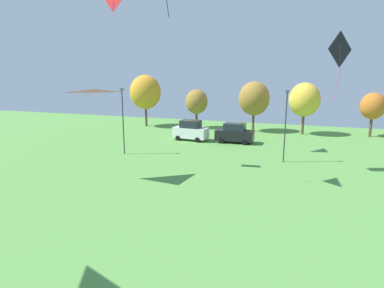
{
  "coord_description": "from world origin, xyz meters",
  "views": [
    {
      "loc": [
        3.81,
        1.5,
        9.13
      ],
      "look_at": [
        -1.04,
        15.9,
        5.77
      ],
      "focal_mm": 32.0,
      "sensor_mm": 36.0,
      "label": 1
    }
  ],
  "objects_px": {
    "kite_flying_3": "(340,51)",
    "parked_car_leftmost": "(191,131)",
    "parked_car_second_from_left": "(235,133)",
    "treeline_tree_0": "(145,92)",
    "treeline_tree_4": "(373,106)",
    "kite_flying_4": "(94,106)",
    "light_post_2": "(123,118)",
    "treeline_tree_1": "(197,102)",
    "treeline_tree_2": "(254,99)",
    "treeline_tree_3": "(305,100)",
    "kite_flying_7": "(114,0)",
    "light_post_0": "(286,123)"
  },
  "relations": [
    {
      "from": "kite_flying_3",
      "to": "parked_car_second_from_left",
      "type": "height_order",
      "value": "kite_flying_3"
    },
    {
      "from": "kite_flying_4",
      "to": "light_post_0",
      "type": "distance_m",
      "value": 18.18
    },
    {
      "from": "parked_car_leftmost",
      "to": "light_post_2",
      "type": "bearing_deg",
      "value": -109.22
    },
    {
      "from": "kite_flying_4",
      "to": "treeline_tree_3",
      "type": "height_order",
      "value": "treeline_tree_3"
    },
    {
      "from": "parked_car_second_from_left",
      "to": "treeline_tree_3",
      "type": "xyz_separation_m",
      "value": [
        7.96,
        8.76,
        3.66
      ]
    },
    {
      "from": "kite_flying_4",
      "to": "kite_flying_7",
      "type": "relative_size",
      "value": 2.15
    },
    {
      "from": "treeline_tree_0",
      "to": "treeline_tree_1",
      "type": "distance_m",
      "value": 8.37
    },
    {
      "from": "parked_car_second_from_left",
      "to": "treeline_tree_2",
      "type": "distance_m",
      "value": 9.68
    },
    {
      "from": "parked_car_second_from_left",
      "to": "kite_flying_4",
      "type": "bearing_deg",
      "value": -109.63
    },
    {
      "from": "treeline_tree_3",
      "to": "treeline_tree_0",
      "type": "bearing_deg",
      "value": -178.13
    },
    {
      "from": "light_post_0",
      "to": "treeline_tree_2",
      "type": "xyz_separation_m",
      "value": [
        -5.54,
        16.25,
        0.87
      ]
    },
    {
      "from": "parked_car_second_from_left",
      "to": "light_post_2",
      "type": "relative_size",
      "value": 0.66
    },
    {
      "from": "parked_car_leftmost",
      "to": "treeline_tree_0",
      "type": "xyz_separation_m",
      "value": [
        -10.39,
        8.23,
        4.18
      ]
    },
    {
      "from": "light_post_0",
      "to": "treeline_tree_3",
      "type": "xyz_separation_m",
      "value": [
        1.48,
        16.08,
        0.92
      ]
    },
    {
      "from": "treeline_tree_2",
      "to": "light_post_2",
      "type": "bearing_deg",
      "value": -121.14
    },
    {
      "from": "parked_car_leftmost",
      "to": "treeline_tree_1",
      "type": "height_order",
      "value": "treeline_tree_1"
    },
    {
      "from": "light_post_2",
      "to": "treeline_tree_4",
      "type": "xyz_separation_m",
      "value": [
        26.95,
        19.31,
        0.21
      ]
    },
    {
      "from": "treeline_tree_4",
      "to": "parked_car_leftmost",
      "type": "bearing_deg",
      "value": -155.92
    },
    {
      "from": "light_post_2",
      "to": "treeline_tree_3",
      "type": "xyz_separation_m",
      "value": [
        18.16,
        18.27,
        0.92
      ]
    },
    {
      "from": "kite_flying_3",
      "to": "treeline_tree_4",
      "type": "height_order",
      "value": "kite_flying_3"
    },
    {
      "from": "treeline_tree_1",
      "to": "treeline_tree_4",
      "type": "height_order",
      "value": "treeline_tree_4"
    },
    {
      "from": "light_post_2",
      "to": "kite_flying_7",
      "type": "bearing_deg",
      "value": -63.44
    },
    {
      "from": "light_post_0",
      "to": "treeline_tree_3",
      "type": "relative_size",
      "value": 0.98
    },
    {
      "from": "parked_car_second_from_left",
      "to": "treeline_tree_0",
      "type": "xyz_separation_m",
      "value": [
        -16.11,
        7.98,
        4.23
      ]
    },
    {
      "from": "light_post_2",
      "to": "treeline_tree_0",
      "type": "relative_size",
      "value": 0.87
    },
    {
      "from": "light_post_0",
      "to": "treeline_tree_4",
      "type": "bearing_deg",
      "value": 59.04
    },
    {
      "from": "kite_flying_3",
      "to": "light_post_0",
      "type": "bearing_deg",
      "value": 125.91
    },
    {
      "from": "treeline_tree_2",
      "to": "treeline_tree_4",
      "type": "xyz_separation_m",
      "value": [
        15.8,
        0.87,
        -0.66
      ]
    },
    {
      "from": "treeline_tree_0",
      "to": "treeline_tree_2",
      "type": "height_order",
      "value": "treeline_tree_0"
    },
    {
      "from": "parked_car_leftmost",
      "to": "kite_flying_7",
      "type": "bearing_deg",
      "value": -92.29
    },
    {
      "from": "light_post_0",
      "to": "parked_car_second_from_left",
      "type": "bearing_deg",
      "value": 131.54
    },
    {
      "from": "light_post_0",
      "to": "treeline_tree_1",
      "type": "relative_size",
      "value": 1.19
    },
    {
      "from": "kite_flying_3",
      "to": "treeline_tree_0",
      "type": "distance_m",
      "value": 34.03
    },
    {
      "from": "kite_flying_7",
      "to": "treeline_tree_4",
      "type": "relative_size",
      "value": 0.34
    },
    {
      "from": "kite_flying_4",
      "to": "treeline_tree_2",
      "type": "relative_size",
      "value": 0.6
    },
    {
      "from": "parked_car_second_from_left",
      "to": "treeline_tree_4",
      "type": "xyz_separation_m",
      "value": [
        16.75,
        9.79,
        2.96
      ]
    },
    {
      "from": "treeline_tree_1",
      "to": "light_post_2",
      "type": "bearing_deg",
      "value": -96.98
    },
    {
      "from": "kite_flying_4",
      "to": "parked_car_second_from_left",
      "type": "xyz_separation_m",
      "value": [
        6.86,
        19.42,
        -5.15
      ]
    },
    {
      "from": "treeline_tree_0",
      "to": "treeline_tree_3",
      "type": "bearing_deg",
      "value": 1.87
    },
    {
      "from": "kite_flying_7",
      "to": "treeline_tree_4",
      "type": "height_order",
      "value": "kite_flying_7"
    },
    {
      "from": "kite_flying_3",
      "to": "parked_car_leftmost",
      "type": "relative_size",
      "value": 1.18
    },
    {
      "from": "light_post_0",
      "to": "light_post_2",
      "type": "height_order",
      "value": "same"
    },
    {
      "from": "treeline_tree_3",
      "to": "kite_flying_7",
      "type": "bearing_deg",
      "value": -124.68
    },
    {
      "from": "light_post_2",
      "to": "treeline_tree_2",
      "type": "relative_size",
      "value": 0.97
    },
    {
      "from": "parked_car_second_from_left",
      "to": "kite_flying_7",
      "type": "bearing_deg",
      "value": -119.31
    },
    {
      "from": "treeline_tree_4",
      "to": "light_post_2",
      "type": "bearing_deg",
      "value": -144.38
    },
    {
      "from": "treeline_tree_1",
      "to": "treeline_tree_0",
      "type": "bearing_deg",
      "value": -172.53
    },
    {
      "from": "kite_flying_3",
      "to": "treeline_tree_0",
      "type": "xyz_separation_m",
      "value": [
        -26.53,
        20.73,
        -4.93
      ]
    },
    {
      "from": "treeline_tree_0",
      "to": "treeline_tree_2",
      "type": "distance_m",
      "value": 17.09
    },
    {
      "from": "treeline_tree_0",
      "to": "treeline_tree_1",
      "type": "bearing_deg",
      "value": 7.47
    }
  ]
}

